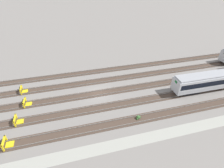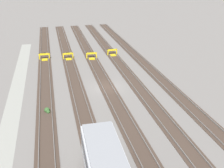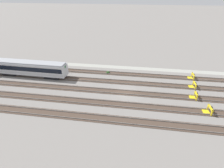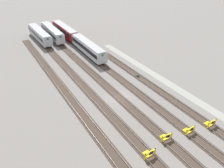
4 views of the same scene
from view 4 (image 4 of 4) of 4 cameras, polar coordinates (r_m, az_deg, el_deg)
ground_plane at (r=44.47m, az=1.92°, el=-3.62°), size 400.00×400.00×0.00m
service_walkway at (r=51.45m, az=13.83°, el=0.62°), size 54.00×2.00×0.01m
rail_track_nearest at (r=49.02m, az=10.51°, el=-0.53°), size 90.00×2.23×0.21m
rail_track_near_inner at (r=46.59m, az=6.43°, el=-1.98°), size 90.00×2.23×0.21m
rail_track_middle at (r=44.45m, az=1.92°, el=-3.57°), size 90.00×2.24×0.21m
rail_track_far_inner at (r=42.65m, az=-3.03°, el=-5.29°), size 90.00×2.23×0.21m
rail_track_farthest at (r=41.23m, az=-8.40°, el=-7.09°), size 90.00×2.23×0.21m
subway_car_front_row_leftmost at (r=79.15m, az=-15.34°, el=12.88°), size 18.05×3.15×3.70m
subway_car_front_row_left_inner at (r=78.12m, az=-18.39°, el=12.17°), size 18.05×3.18×3.70m
subway_car_front_row_centre at (r=63.62m, az=-6.29°, el=9.42°), size 18.05×3.17×3.70m
subway_car_front_row_right_inner at (r=80.04m, az=-12.25°, el=13.47°), size 18.00×2.86×3.70m
bumper_stop_nearest_track at (r=41.09m, az=24.30°, el=-9.33°), size 1.35×2.00×1.22m
bumper_stop_near_inner_track at (r=38.45m, az=19.50°, el=-11.27°), size 1.37×2.01×1.22m
bumper_stop_middle_track at (r=36.22m, az=13.87°, el=-13.25°), size 1.38×2.01×1.22m
bumper_stop_far_inner_track at (r=33.38m, az=9.63°, el=-17.44°), size 1.37×2.01×1.22m
weed_clump at (r=52.22m, az=6.72°, el=2.15°), size 0.92×0.70×0.64m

